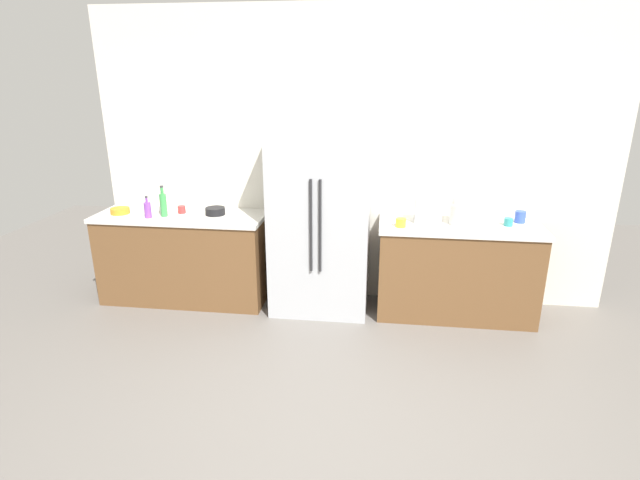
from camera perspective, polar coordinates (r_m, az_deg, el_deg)
name	(u,v)px	position (r m, az deg, el deg)	size (l,w,h in m)	color
ground_plane	(325,421)	(3.44, 0.57, -20.19)	(9.94, 9.94, 0.00)	slate
kitchen_back_panel	(351,160)	(4.77, 3.61, 9.26)	(4.89, 0.10, 2.76)	silver
counter_left	(185,257)	(5.05, -15.38, -1.89)	(1.63, 0.61, 0.88)	brown
counter_right	(456,270)	(4.73, 15.47, -3.34)	(1.44, 0.61, 0.88)	brown
refrigerator	(320,216)	(4.53, 0.03, 2.75)	(0.90, 0.63, 1.83)	#B2B5BA
toaster	(428,210)	(4.56, 12.40, 3.38)	(0.23, 0.17, 0.22)	silver
rice_cooker	(465,209)	(4.56, 16.45, 3.48)	(0.26, 0.26, 0.31)	white
bottle_a	(163,204)	(4.86, -17.69, 3.99)	(0.06, 0.06, 0.29)	green
bottle_b	(148,210)	(4.87, -19.33, 3.35)	(0.06, 0.06, 0.21)	purple
cup_a	(182,210)	(4.94, -15.72, 3.42)	(0.07, 0.07, 0.07)	red
cup_b	(520,217)	(4.81, 22.17, 2.49)	(0.09, 0.09, 0.11)	blue
cup_c	(508,222)	(4.67, 20.98, 1.96)	(0.08, 0.08, 0.07)	teal
cup_d	(401,223)	(4.38, 9.34, 2.00)	(0.09, 0.09, 0.08)	yellow
bowl_a	(215,211)	(4.82, -12.03, 3.29)	(0.19, 0.19, 0.07)	black
bowl_b	(120,211)	(5.13, -22.13, 3.15)	(0.18, 0.18, 0.05)	orange
bowl_c	(167,208)	(5.08, -17.31, 3.55)	(0.15, 0.15, 0.05)	white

